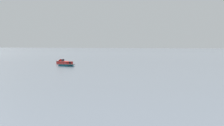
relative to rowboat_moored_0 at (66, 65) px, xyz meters
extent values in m
ellipsoid|color=#197084|center=(0.00, 0.00, -0.03)|extent=(4.79, 2.07, 0.73)
cube|color=black|center=(0.00, 0.00, 0.28)|extent=(4.42, 2.00, 0.10)
cube|color=black|center=(0.00, 0.00, 0.17)|extent=(0.44, 1.45, 0.07)
cube|color=red|center=(-4.09, 7.26, 0.05)|extent=(5.56, 4.37, 1.02)
cone|color=red|center=(-6.46, 8.56, 0.05)|extent=(2.40, 2.56, 2.04)
cube|color=#33383F|center=(-4.15, 7.29, 0.44)|extent=(5.68, 4.46, 0.11)
cube|color=#33383F|center=(-4.79, 7.64, 0.84)|extent=(0.72, 0.81, 0.56)
cube|color=black|center=(-1.88, 6.05, 0.21)|extent=(0.47, 0.51, 0.72)
camera|label=1|loc=(29.70, -59.22, 5.27)|focal=41.25mm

